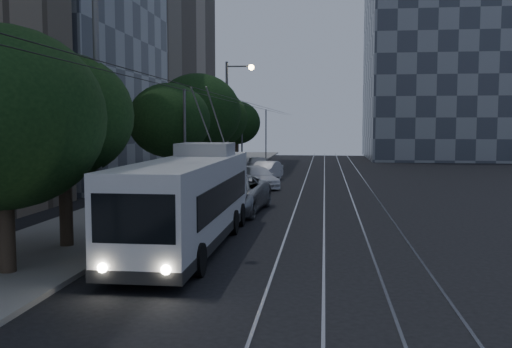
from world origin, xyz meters
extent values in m
plane|color=black|center=(0.00, 0.00, 0.00)|extent=(120.00, 120.00, 0.00)
cube|color=gray|center=(-7.50, 20.00, 0.07)|extent=(5.00, 90.00, 0.15)
cube|color=#92939A|center=(0.28, 20.00, 0.01)|extent=(0.08, 90.00, 0.02)
cube|color=#92939A|center=(1.72, 20.00, 0.01)|extent=(0.08, 90.00, 0.02)
cube|color=#92939A|center=(3.28, 20.00, 0.01)|extent=(0.08, 90.00, 0.02)
cube|color=#92939A|center=(4.72, 20.00, 0.01)|extent=(0.08, 90.00, 0.02)
cylinder|color=black|center=(-3.85, 20.00, 5.60)|extent=(0.02, 90.00, 0.02)
cylinder|color=black|center=(-3.15, 20.00, 5.60)|extent=(0.02, 90.00, 0.02)
cylinder|color=slate|center=(-5.30, 10.00, 3.00)|extent=(0.14, 0.14, 6.00)
cylinder|color=slate|center=(-5.30, 30.00, 3.00)|extent=(0.14, 0.14, 6.00)
cylinder|color=slate|center=(-5.30, 50.00, 3.00)|extent=(0.14, 0.14, 6.00)
cube|color=#3E444F|center=(-19.00, 22.00, 13.00)|extent=(14.00, 18.00, 26.00)
cube|color=gray|center=(-19.00, 42.00, 17.00)|extent=(14.00, 22.00, 34.00)
cube|color=#3E444F|center=(18.00, 55.00, 12.00)|extent=(22.00, 18.00, 24.00)
cube|color=silver|center=(-2.90, 0.81, 1.68)|extent=(2.45, 11.37, 2.70)
cube|color=black|center=(-2.90, 0.81, 0.47)|extent=(2.49, 11.41, 0.33)
cube|color=black|center=(-2.90, 1.28, 1.80)|extent=(2.50, 9.01, 0.99)
cube|color=black|center=(-2.90, -4.84, 1.94)|extent=(2.12, 0.09, 1.23)
cube|color=black|center=(-2.90, 6.46, 1.89)|extent=(1.92, 0.09, 0.95)
cube|color=#26E629|center=(-2.90, -4.84, 2.79)|extent=(1.52, 0.06, 0.30)
cube|color=#9C9C9F|center=(-2.90, 3.65, 3.27)|extent=(2.02, 2.09, 0.47)
sphere|color=white|center=(-3.71, -4.89, 0.71)|extent=(0.25, 0.25, 0.25)
sphere|color=white|center=(-2.09, -4.89, 0.71)|extent=(0.25, 0.25, 0.25)
cylinder|color=slate|center=(-3.18, 4.65, 4.36)|extent=(0.06, 4.29, 2.53)
cylinder|color=slate|center=(-2.62, 4.65, 4.36)|extent=(0.06, 4.29, 2.53)
cylinder|color=black|center=(-4.06, -2.83, 0.47)|extent=(0.28, 0.95, 0.95)
cylinder|color=black|center=(-1.74, -2.83, 0.47)|extent=(0.28, 0.95, 0.95)
cylinder|color=black|center=(-4.06, 3.31, 0.47)|extent=(0.28, 0.95, 0.95)
cylinder|color=black|center=(-1.74, 3.31, 0.47)|extent=(0.28, 0.95, 0.95)
cylinder|color=black|center=(-4.06, 5.13, 0.47)|extent=(0.28, 0.95, 0.95)
cylinder|color=black|center=(-1.74, 5.13, 0.47)|extent=(0.28, 0.95, 0.95)
imported|color=#9B9EA2|center=(-2.70, 8.63, 0.89)|extent=(3.41, 6.63, 1.79)
imported|color=white|center=(-2.70, 14.00, 0.64)|extent=(2.33, 4.02, 1.29)
imported|color=white|center=(-2.70, 19.50, 0.69)|extent=(3.67, 5.13, 1.38)
imported|color=silver|center=(-2.70, 24.50, 0.72)|extent=(2.41, 4.60, 1.44)
imported|color=silver|center=(-3.89, 29.53, 0.78)|extent=(2.69, 4.84, 1.56)
cylinder|color=#2F231A|center=(-7.00, -3.51, 1.16)|extent=(0.44, 0.44, 2.32)
ellipsoid|color=black|center=(-7.00, -3.51, 4.41)|extent=(5.58, 5.58, 5.02)
cylinder|color=#2F231A|center=(-6.93, 0.00, 1.39)|extent=(0.44, 0.44, 2.79)
ellipsoid|color=black|center=(-6.93, 0.00, 4.53)|extent=(4.64, 4.64, 4.18)
cylinder|color=#2F231A|center=(-6.64, 11.97, 1.39)|extent=(0.44, 0.44, 2.78)
ellipsoid|color=black|center=(-6.64, 11.97, 4.45)|extent=(4.45, 4.45, 4.01)
cylinder|color=#2F231A|center=(-6.50, 18.34, 1.43)|extent=(0.44, 0.44, 2.85)
ellipsoid|color=black|center=(-6.50, 18.34, 4.98)|extent=(5.65, 5.65, 5.09)
cylinder|color=#2F231A|center=(-7.00, 27.25, 1.39)|extent=(0.44, 0.44, 2.78)
ellipsoid|color=black|center=(-7.00, 27.25, 4.69)|extent=(5.09, 5.09, 4.58)
cylinder|color=#2F231A|center=(-6.82, 36.75, 1.32)|extent=(0.44, 0.44, 2.65)
ellipsoid|color=black|center=(-6.82, 36.75, 4.39)|extent=(4.66, 4.66, 4.20)
cylinder|color=slate|center=(-5.69, -0.12, 5.18)|extent=(0.20, 0.20, 10.37)
cylinder|color=slate|center=(-5.80, 25.45, 4.51)|extent=(0.20, 0.20, 9.01)
cylinder|color=slate|center=(-4.81, 25.45, 8.65)|extent=(1.98, 0.12, 0.12)
sphere|color=#F9D588|center=(-3.91, 25.45, 8.56)|extent=(0.44, 0.44, 0.44)
camera|label=1|loc=(1.71, -18.12, 4.24)|focal=40.00mm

